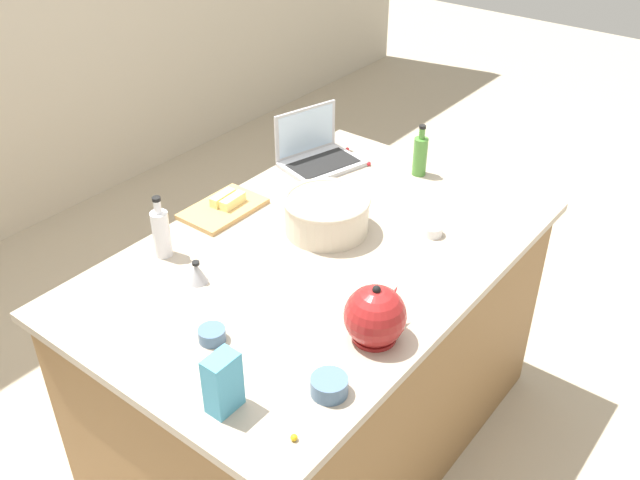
# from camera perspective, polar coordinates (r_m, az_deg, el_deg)

# --- Properties ---
(ground_plane) EXTENTS (12.00, 12.00, 0.00)m
(ground_plane) POSITION_cam_1_polar(r_m,az_deg,el_deg) (3.01, -0.00, -15.26)
(ground_plane) COLOR #B7A88E
(island_counter) EXTENTS (1.66, 1.08, 0.90)m
(island_counter) POSITION_cam_1_polar(r_m,az_deg,el_deg) (2.68, -0.00, -8.90)
(island_counter) COLOR olive
(island_counter) RESTS_ON ground
(laptop) EXTENTS (0.36, 0.30, 0.22)m
(laptop) POSITION_cam_1_polar(r_m,az_deg,el_deg) (2.95, -0.29, 7.02)
(laptop) COLOR #B7B7BC
(laptop) RESTS_ON island_counter
(mixing_bowl_large) EXTENTS (0.31, 0.31, 0.13)m
(mixing_bowl_large) POSITION_cam_1_polar(r_m,az_deg,el_deg) (2.48, 0.53, 2.16)
(mixing_bowl_large) COLOR beige
(mixing_bowl_large) RESTS_ON island_counter
(bottle_olive) EXTENTS (0.06, 0.06, 0.21)m
(bottle_olive) POSITION_cam_1_polar(r_m,az_deg,el_deg) (2.87, 8.06, 6.78)
(bottle_olive) COLOR #4C8C38
(bottle_olive) RESTS_ON island_counter
(bottle_vinegar) EXTENTS (0.06, 0.06, 0.22)m
(bottle_vinegar) POSITION_cam_1_polar(r_m,az_deg,el_deg) (2.40, -12.65, 0.61)
(bottle_vinegar) COLOR white
(bottle_vinegar) RESTS_ON island_counter
(kettle) EXTENTS (0.21, 0.18, 0.20)m
(kettle) POSITION_cam_1_polar(r_m,az_deg,el_deg) (2.02, 4.47, -6.12)
(kettle) COLOR maroon
(kettle) RESTS_ON island_counter
(cutting_board) EXTENTS (0.30, 0.19, 0.02)m
(cutting_board) POSITION_cam_1_polar(r_m,az_deg,el_deg) (2.65, -7.80, 2.51)
(cutting_board) COLOR tan
(cutting_board) RESTS_ON island_counter
(butter_stick_left) EXTENTS (0.11, 0.04, 0.04)m
(butter_stick_left) POSITION_cam_1_polar(r_m,az_deg,el_deg) (2.64, -7.02, 3.14)
(butter_stick_left) COLOR #F4E58C
(butter_stick_left) RESTS_ON cutting_board
(butter_stick_right) EXTENTS (0.11, 0.04, 0.04)m
(butter_stick_right) POSITION_cam_1_polar(r_m,az_deg,el_deg) (2.67, -7.83, 3.37)
(butter_stick_right) COLOR #F4E58C
(butter_stick_right) RESTS_ON cutting_board
(ramekin_small) EXTENTS (0.08, 0.08, 0.04)m
(ramekin_small) POSITION_cam_1_polar(r_m,az_deg,el_deg) (2.06, -8.68, -7.53)
(ramekin_small) COLOR slate
(ramekin_small) RESTS_ON island_counter
(ramekin_medium) EXTENTS (0.10, 0.10, 0.05)m
(ramekin_medium) POSITION_cam_1_polar(r_m,az_deg,el_deg) (1.89, 0.75, -11.64)
(ramekin_medium) COLOR slate
(ramekin_medium) RESTS_ON island_counter
(ramekin_wide) EXTENTS (0.07, 0.07, 0.04)m
(ramekin_wide) POSITION_cam_1_polar(r_m,az_deg,el_deg) (2.52, 9.04, 0.76)
(ramekin_wide) COLOR white
(ramekin_wide) RESTS_ON island_counter
(kitchen_timer) EXTENTS (0.07, 0.07, 0.08)m
(kitchen_timer) POSITION_cam_1_polar(r_m,az_deg,el_deg) (2.28, -9.87, -2.59)
(kitchen_timer) COLOR #B2B2B7
(kitchen_timer) RESTS_ON island_counter
(candy_bag) EXTENTS (0.09, 0.06, 0.17)m
(candy_bag) POSITION_cam_1_polar(r_m,az_deg,el_deg) (1.82, -7.82, -11.33)
(candy_bag) COLOR #4CA5CC
(candy_bag) RESTS_ON island_counter
(candy_0) EXTENTS (0.02, 0.02, 0.02)m
(candy_0) POSITION_cam_1_polar(r_m,az_deg,el_deg) (2.95, 3.93, 6.14)
(candy_0) COLOR red
(candy_0) RESTS_ON island_counter
(candy_1) EXTENTS (0.02, 0.02, 0.02)m
(candy_1) POSITION_cam_1_polar(r_m,az_deg,el_deg) (2.12, 4.65, -6.23)
(candy_1) COLOR green
(candy_1) RESTS_ON island_counter
(candy_2) EXTENTS (0.02, 0.02, 0.02)m
(candy_2) POSITION_cam_1_polar(r_m,az_deg,el_deg) (1.79, -2.10, -15.59)
(candy_2) COLOR yellow
(candy_2) RESTS_ON island_counter
(candy_3) EXTENTS (0.02, 0.02, 0.02)m
(candy_3) POSITION_cam_1_polar(r_m,az_deg,el_deg) (3.07, 2.21, 7.30)
(candy_3) COLOR red
(candy_3) RESTS_ON island_counter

